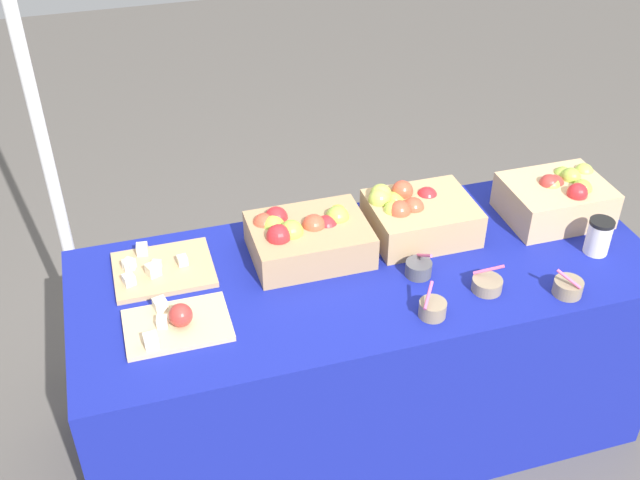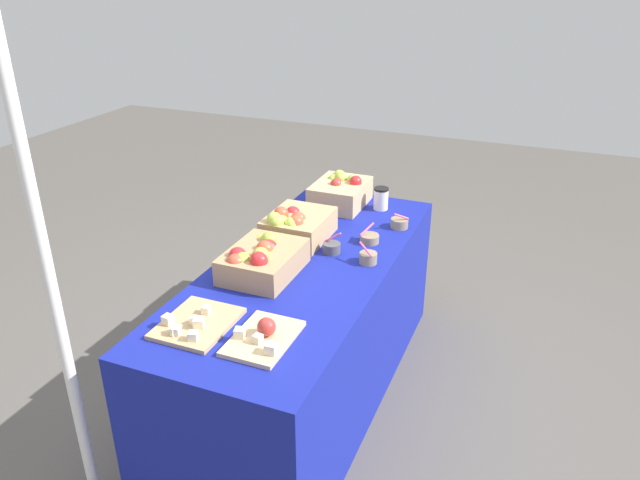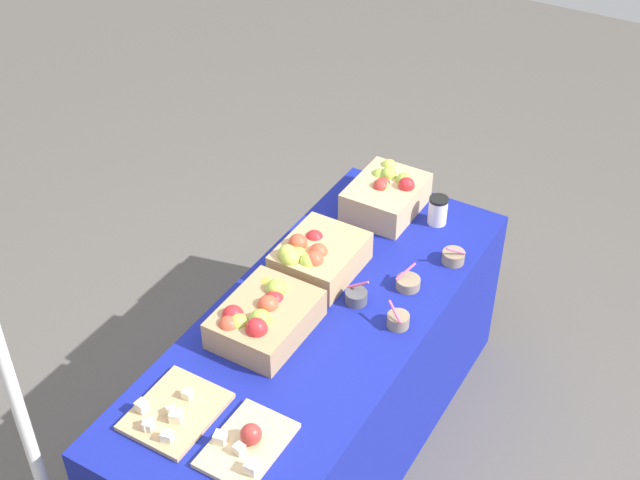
% 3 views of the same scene
% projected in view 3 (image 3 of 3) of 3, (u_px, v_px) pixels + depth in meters
% --- Properties ---
extents(ground_plane, '(10.00, 10.00, 0.00)m').
position_uv_depth(ground_plane, '(319.00, 445.00, 3.67)').
color(ground_plane, '#56514C').
extents(table, '(1.90, 0.76, 0.74)m').
position_uv_depth(table, '(319.00, 386.00, 3.44)').
color(table, navy).
rests_on(table, ground_plane).
extents(apple_crate_left, '(0.35, 0.27, 0.18)m').
position_uv_depth(apple_crate_left, '(386.00, 194.00, 3.70)').
color(apple_crate_left, tan).
rests_on(apple_crate_left, table).
extents(apple_crate_middle, '(0.35, 0.28, 0.17)m').
position_uv_depth(apple_crate_middle, '(317.00, 257.00, 3.37)').
color(apple_crate_middle, tan).
rests_on(apple_crate_middle, table).
extents(apple_crate_right, '(0.38, 0.29, 0.16)m').
position_uv_depth(apple_crate_right, '(263.00, 317.00, 3.11)').
color(apple_crate_right, tan).
rests_on(apple_crate_right, table).
extents(cutting_board_front, '(0.31, 0.21, 0.09)m').
position_uv_depth(cutting_board_front, '(247.00, 443.00, 2.73)').
color(cutting_board_front, '#D1B284').
rests_on(cutting_board_front, table).
extents(cutting_board_back, '(0.31, 0.26, 0.06)m').
position_uv_depth(cutting_board_back, '(174.00, 412.00, 2.84)').
color(cutting_board_back, tan).
rests_on(cutting_board_back, table).
extents(sample_bowl_near, '(0.09, 0.09, 0.09)m').
position_uv_depth(sample_bowl_near, '(453.00, 257.00, 3.45)').
color(sample_bowl_near, gray).
rests_on(sample_bowl_near, table).
extents(sample_bowl_mid, '(0.08, 0.09, 0.10)m').
position_uv_depth(sample_bowl_mid, '(356.00, 297.00, 3.26)').
color(sample_bowl_mid, '#4C4C51').
rests_on(sample_bowl_mid, table).
extents(sample_bowl_far, '(0.10, 0.09, 0.09)m').
position_uv_depth(sample_bowl_far, '(408.00, 283.00, 3.33)').
color(sample_bowl_far, gray).
rests_on(sample_bowl_far, table).
extents(sample_bowl_extra, '(0.09, 0.09, 0.10)m').
position_uv_depth(sample_bowl_extra, '(398.00, 320.00, 3.16)').
color(sample_bowl_extra, gray).
rests_on(sample_bowl_extra, table).
extents(coffee_cup, '(0.08, 0.08, 0.12)m').
position_uv_depth(coffee_cup, '(438.00, 210.00, 3.64)').
color(coffee_cup, silver).
rests_on(coffee_cup, table).
extents(tent_pole, '(0.04, 0.04, 2.09)m').
position_uv_depth(tent_pole, '(5.00, 366.00, 2.60)').
color(tent_pole, white).
rests_on(tent_pole, ground_plane).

